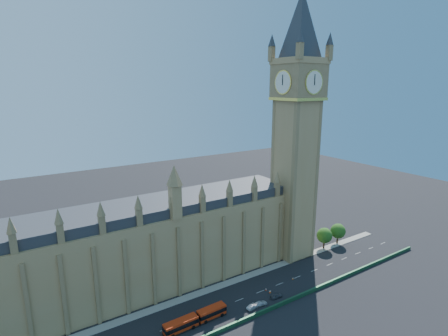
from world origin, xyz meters
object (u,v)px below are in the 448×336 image
car_grey (276,296)px  car_silver (253,307)px  red_bus (196,319)px  car_white (260,304)px

car_grey → car_silver: size_ratio=0.94×
red_bus → car_silver: red_bus is taller
car_silver → car_white: car_silver is taller
car_white → car_grey: bearing=-81.7°
car_silver → car_white: bearing=-94.2°
red_bus → car_silver: size_ratio=4.56×
red_bus → car_grey: bearing=-6.9°
red_bus → car_white: 20.11m
car_grey → car_silver: bearing=98.2°
car_grey → car_white: size_ratio=0.86×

